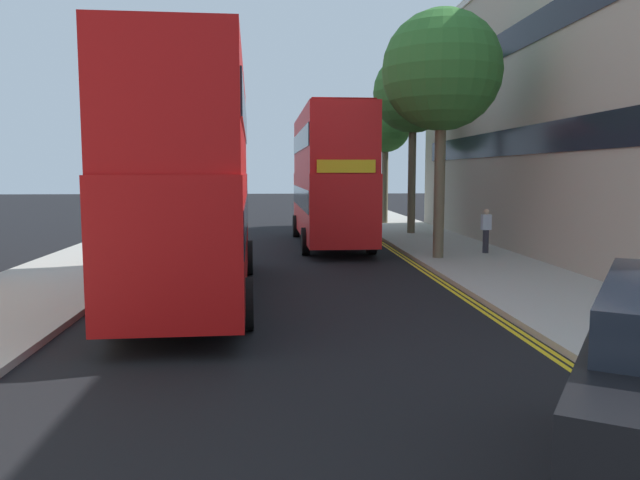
# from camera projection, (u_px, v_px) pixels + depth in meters

# --- Properties ---
(sidewalk_right) EXTENTS (4.00, 80.00, 0.14)m
(sidewalk_right) POSITION_uv_depth(u_px,v_px,m) (520.00, 280.00, 17.38)
(sidewalk_right) COLOR #ADA89E
(sidewalk_right) RESTS_ON ground
(sidewalk_left) EXTENTS (4.00, 80.00, 0.14)m
(sidewalk_left) POSITION_uv_depth(u_px,v_px,m) (44.00, 286.00, 16.44)
(sidewalk_left) COLOR #ADA89E
(sidewalk_left) RESTS_ON ground
(kerb_line_outer) EXTENTS (0.10, 56.00, 0.01)m
(kerb_line_outer) POSITION_uv_depth(u_px,v_px,m) (469.00, 298.00, 15.25)
(kerb_line_outer) COLOR yellow
(kerb_line_outer) RESTS_ON ground
(kerb_line_inner) EXTENTS (0.10, 56.00, 0.01)m
(kerb_line_inner) POSITION_uv_depth(u_px,v_px,m) (462.00, 298.00, 15.24)
(kerb_line_inner) COLOR yellow
(kerb_line_inner) RESTS_ON ground
(double_decker_bus_away) EXTENTS (3.08, 10.89, 5.64)m
(double_decker_bus_away) POSITION_uv_depth(u_px,v_px,m) (194.00, 175.00, 15.00)
(double_decker_bus_away) COLOR #B20F0F
(double_decker_bus_away) RESTS_ON ground
(double_decker_bus_oncoming) EXTENTS (2.94, 10.85, 5.64)m
(double_decker_bus_oncoming) POSITION_uv_depth(u_px,v_px,m) (329.00, 174.00, 26.25)
(double_decker_bus_oncoming) COLOR red
(double_decker_bus_oncoming) RESTS_ON ground
(pedestrian_far) EXTENTS (0.34, 0.22, 1.62)m
(pedestrian_far) POSITION_uv_depth(u_px,v_px,m) (486.00, 230.00, 22.66)
(pedestrian_far) COLOR #2D2D38
(pedestrian_far) RESTS_ON sidewalk_right
(street_tree_near) EXTENTS (2.90, 2.90, 7.01)m
(street_tree_near) POSITION_uv_depth(u_px,v_px,m) (385.00, 128.00, 35.75)
(street_tree_near) COLOR #6B6047
(street_tree_near) RESTS_ON sidewalk_right
(street_tree_mid) EXTENTS (4.06, 4.06, 8.40)m
(street_tree_mid) POSITION_uv_depth(u_px,v_px,m) (442.00, 71.00, 20.85)
(street_tree_mid) COLOR #6B6047
(street_tree_mid) RESTS_ON sidewalk_right
(street_tree_far) EXTENTS (3.85, 3.85, 8.68)m
(street_tree_far) POSITION_uv_depth(u_px,v_px,m) (413.00, 94.00, 29.57)
(street_tree_far) COLOR #6B6047
(street_tree_far) RESTS_ON sidewalk_right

